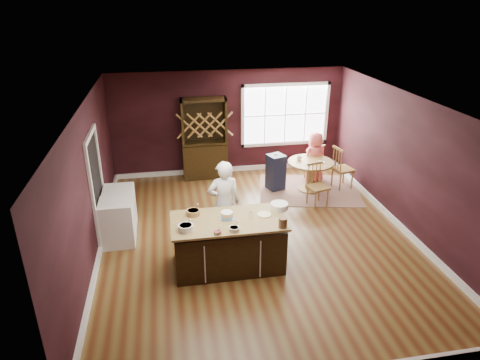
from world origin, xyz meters
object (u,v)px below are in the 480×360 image
(dining_table, at_px, (310,170))
(washer, at_px, (118,222))
(toddler, at_px, (277,156))
(hutch, at_px, (204,139))
(kitchen_island, at_px, (228,244))
(chair_east, at_px, (343,167))
(dryer, at_px, (120,208))
(layer_cake, at_px, (227,215))
(chair_north, at_px, (314,161))
(baker, at_px, (224,203))
(high_chair, at_px, (276,171))
(chair_south, at_px, (318,185))
(seated_woman, at_px, (315,157))

(dining_table, xyz_separation_m, washer, (-4.38, -1.65, -0.09))
(toddler, height_order, hutch, hutch)
(kitchen_island, height_order, hutch, hutch)
(chair_east, bearing_deg, dryer, 88.60)
(layer_cake, distance_m, chair_north, 4.43)
(baker, height_order, layer_cake, baker)
(chair_east, relative_size, washer, 1.22)
(toddler, relative_size, hutch, 0.12)
(kitchen_island, relative_size, layer_cake, 6.83)
(baker, distance_m, chair_east, 3.81)
(dining_table, bearing_deg, washer, -159.29)
(kitchen_island, distance_m, baker, 0.88)
(kitchen_island, relative_size, chair_east, 1.79)
(chair_north, xyz_separation_m, high_chair, (-1.13, -0.47, -0.01))
(chair_north, xyz_separation_m, hutch, (-2.74, 0.59, 0.57))
(dining_table, height_order, chair_south, chair_south)
(hutch, bearing_deg, chair_north, -12.04)
(dining_table, relative_size, hutch, 0.52)
(hutch, height_order, dryer, hutch)
(chair_east, distance_m, washer, 5.48)
(high_chair, distance_m, hutch, 2.01)
(toddler, bearing_deg, layer_cake, -118.72)
(baker, relative_size, dryer, 1.95)
(hutch, bearing_deg, high_chair, -33.22)
(layer_cake, xyz_separation_m, chair_south, (2.34, 1.89, -0.48))
(chair_south, bearing_deg, kitchen_island, -155.01)
(dining_table, distance_m, hutch, 2.77)
(chair_east, distance_m, hutch, 3.52)
(layer_cake, height_order, washer, layer_cake)
(chair_east, height_order, high_chair, chair_east)
(dining_table, bearing_deg, kitchen_island, -131.05)
(kitchen_island, xyz_separation_m, baker, (0.04, 0.79, 0.40))
(chair_south, distance_m, toddler, 1.38)
(layer_cake, relative_size, toddler, 1.09)
(layer_cake, relative_size, dryer, 0.33)
(seated_woman, bearing_deg, dining_table, 40.82)
(high_chair, xyz_separation_m, toddler, (0.04, 0.12, 0.35))
(washer, bearing_deg, chair_north, 26.55)
(chair_south, relative_size, seated_woman, 0.77)
(dining_table, bearing_deg, toddler, 154.98)
(dining_table, height_order, chair_north, chair_north)
(chair_north, bearing_deg, washer, -5.69)
(seated_woman, relative_size, washer, 1.48)
(dining_table, height_order, hutch, hutch)
(hutch, bearing_deg, chair_south, -42.38)
(chair_north, bearing_deg, seated_woman, 41.46)
(kitchen_island, distance_m, chair_south, 3.04)
(kitchen_island, xyz_separation_m, chair_south, (2.33, 1.95, 0.06))
(baker, distance_m, washer, 2.06)
(toddler, relative_size, washer, 0.29)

